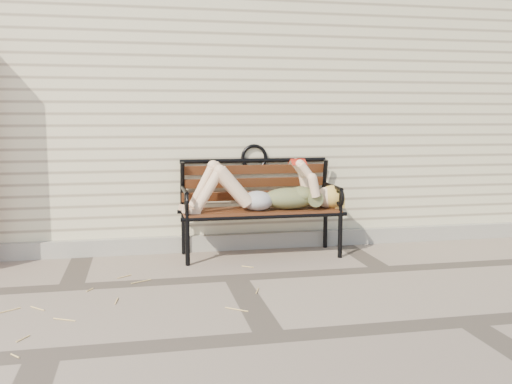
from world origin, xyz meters
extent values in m
plane|color=gray|center=(0.00, 0.00, 0.00)|extent=(80.00, 80.00, 0.00)
cube|color=beige|center=(0.00, 3.00, 1.50)|extent=(8.00, 4.00, 3.00)
cube|color=#A09C91|center=(0.00, 0.97, 0.07)|extent=(8.00, 0.10, 0.15)
cylinder|color=black|center=(-0.34, 0.46, 0.21)|extent=(0.04, 0.04, 0.42)
cylinder|color=black|center=(-0.34, 0.87, 0.21)|extent=(0.04, 0.04, 0.42)
cylinder|color=black|center=(1.03, 0.46, 0.21)|extent=(0.04, 0.04, 0.42)
cylinder|color=black|center=(1.03, 0.87, 0.21)|extent=(0.04, 0.04, 0.42)
cube|color=#5E2C18|center=(0.35, 0.67, 0.42)|extent=(1.41, 0.45, 0.03)
cylinder|color=black|center=(0.35, 0.46, 0.40)|extent=(1.48, 0.04, 0.04)
cylinder|color=black|center=(0.35, 0.87, 0.40)|extent=(1.48, 0.04, 0.04)
torus|color=black|center=(0.35, 0.98, 0.88)|extent=(0.26, 0.03, 0.26)
ellipsoid|color=#0A364C|center=(0.61, 0.64, 0.53)|extent=(0.50, 0.29, 0.19)
ellipsoid|color=#0A364C|center=(0.72, 0.64, 0.56)|extent=(0.24, 0.28, 0.15)
ellipsoid|color=#B4B3B8|center=(0.31, 0.64, 0.51)|extent=(0.28, 0.32, 0.18)
sphere|color=beige|center=(0.97, 0.64, 0.53)|extent=(0.20, 0.20, 0.20)
ellipsoid|color=#F0D05A|center=(1.01, 0.64, 0.53)|extent=(0.23, 0.24, 0.21)
cube|color=#AB2113|center=(0.68, 0.64, 0.88)|extent=(0.13, 0.02, 0.02)
cube|color=beige|center=(0.68, 0.60, 0.86)|extent=(0.13, 0.08, 0.05)
cube|color=beige|center=(0.68, 0.68, 0.86)|extent=(0.13, 0.08, 0.05)
cube|color=#AB2113|center=(0.68, 0.60, 0.86)|extent=(0.14, 0.09, 0.05)
cube|color=#AB2113|center=(0.68, 0.68, 0.86)|extent=(0.14, 0.09, 0.05)
cylinder|color=#E9C371|center=(-1.44, -0.47, 0.01)|extent=(0.03, 0.13, 0.01)
cylinder|color=#E9C371|center=(0.44, 0.13, 0.01)|extent=(0.09, 0.09, 0.01)
cylinder|color=#E9C371|center=(0.32, 0.22, 0.01)|extent=(0.09, 0.02, 0.01)
cylinder|color=#E9C371|center=(0.46, -1.22, 0.01)|extent=(0.01, 0.11, 0.01)
cylinder|color=#E9C371|center=(-0.93, -0.31, 0.01)|extent=(0.14, 0.04, 0.01)
cylinder|color=#E9C371|center=(-0.87, -0.25, 0.01)|extent=(0.01, 0.17, 0.01)
cylinder|color=#E9C371|center=(0.33, -0.31, 0.01)|extent=(0.05, 0.10, 0.01)
cylinder|color=#E9C371|center=(0.04, -0.12, 0.01)|extent=(0.03, 0.13, 0.01)
cylinder|color=#E9C371|center=(-0.54, -0.85, 0.01)|extent=(0.02, 0.17, 0.01)
cylinder|color=#E9C371|center=(-1.44, -0.86, 0.01)|extent=(0.14, 0.09, 0.01)
camera|label=1|loc=(-0.72, -4.32, 1.26)|focal=40.00mm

